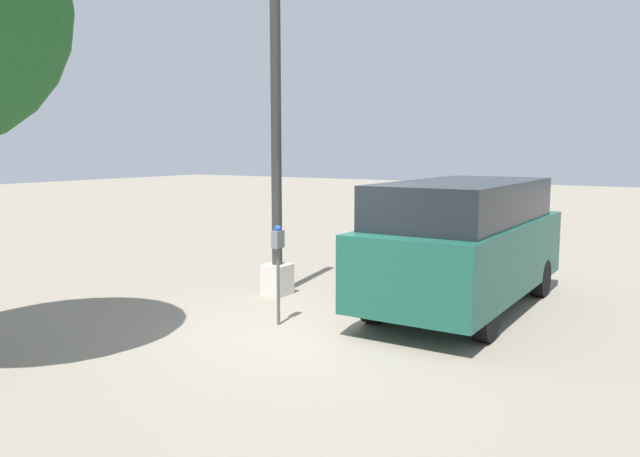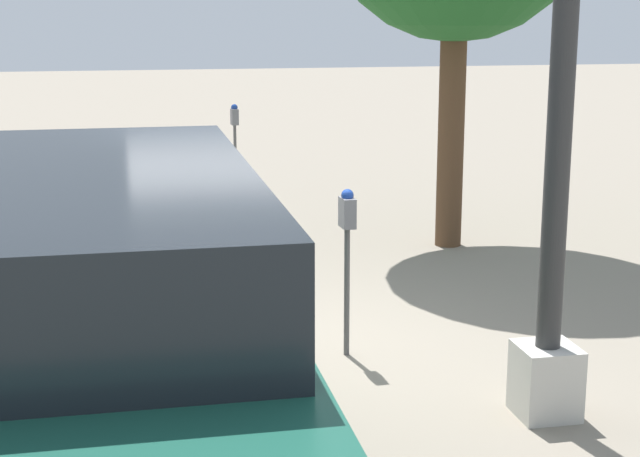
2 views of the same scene
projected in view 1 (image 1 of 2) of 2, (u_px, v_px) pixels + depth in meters
ground_plane at (311, 331)px, 9.02m from camera, size 80.00×80.00×0.00m
parking_meter_near at (278, 252)px, 9.20m from camera, size 0.21×0.12×1.50m
lamp_post at (277, 181)px, 11.03m from camera, size 0.44×0.44×5.70m
parked_van at (465, 241)px, 10.11m from camera, size 5.01×1.94×2.10m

